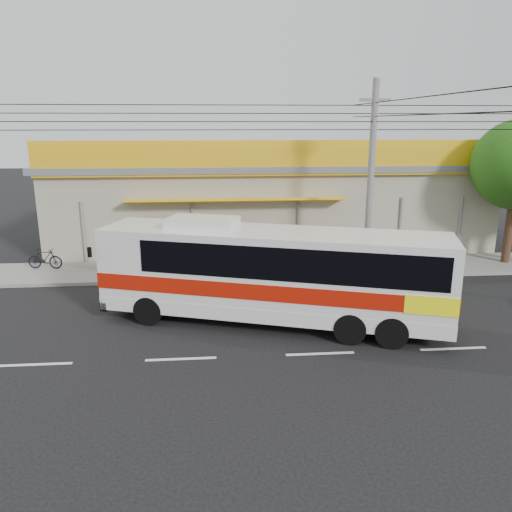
{
  "coord_description": "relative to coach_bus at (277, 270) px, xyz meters",
  "views": [
    {
      "loc": [
        -2.95,
        -15.5,
        6.5
      ],
      "look_at": [
        -1.49,
        2.0,
        1.76
      ],
      "focal_mm": 35.0,
      "sensor_mm": 36.0,
      "label": 1
    }
  ],
  "objects": [
    {
      "name": "coach_bus",
      "position": [
        0.0,
        0.0,
        0.0
      ],
      "size": [
        11.45,
        5.74,
        3.47
      ],
      "rotation": [
        0.0,
        0.0,
        -0.31
      ],
      "color": "silver",
      "rests_on": "ground"
    },
    {
      "name": "ground",
      "position": [
        0.97,
        0.13,
        -1.86
      ],
      "size": [
        120.0,
        120.0,
        0.0
      ],
      "primitive_type": "plane",
      "color": "black",
      "rests_on": "ground"
    },
    {
      "name": "lane_markings",
      "position": [
        0.97,
        -2.37,
        -1.86
      ],
      "size": [
        50.0,
        0.12,
        0.01
      ],
      "primitive_type": null,
      "color": "silver",
      "rests_on": "ground"
    },
    {
      "name": "sidewalk",
      "position": [
        0.97,
        6.13,
        -1.78
      ],
      "size": [
        30.0,
        3.2,
        0.15
      ],
      "primitive_type": "cube",
      "color": "slate",
      "rests_on": "ground"
    },
    {
      "name": "storefront_building",
      "position": [
        0.96,
        11.67,
        0.44
      ],
      "size": [
        22.6,
        9.2,
        5.7
      ],
      "color": "gray",
      "rests_on": "ground"
    },
    {
      "name": "motorbike_red",
      "position": [
        -4.45,
        4.83,
        -1.16
      ],
      "size": [
        2.2,
        1.18,
        1.1
      ],
      "primitive_type": "imported",
      "rotation": [
        0.0,
        0.0,
        1.8
      ],
      "color": "maroon",
      "rests_on": "sidewalk"
    },
    {
      "name": "utility_pole",
      "position": [
        4.3,
        4.33,
        4.85
      ],
      "size": [
        34.0,
        14.0,
        8.13
      ],
      "color": "slate",
      "rests_on": "ground"
    },
    {
      "name": "motorbike_dark",
      "position": [
        -9.56,
        6.7,
        -1.23
      ],
      "size": [
        1.62,
        0.67,
        0.94
      ],
      "primitive_type": "imported",
      "rotation": [
        0.0,
        0.0,
        1.42
      ],
      "color": "black",
      "rests_on": "sidewalk"
    }
  ]
}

